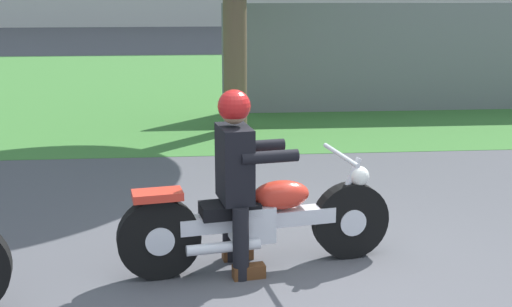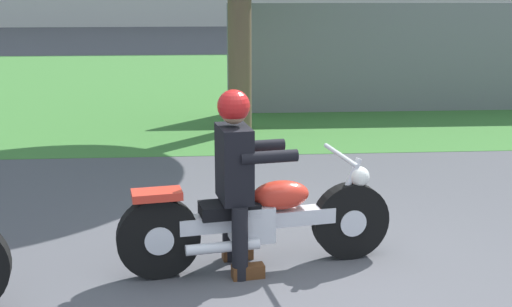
# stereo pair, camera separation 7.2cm
# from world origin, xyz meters

# --- Properties ---
(ground) EXTENTS (120.00, 120.00, 0.00)m
(ground) POSITION_xyz_m (0.00, 0.00, 0.00)
(ground) COLOR #4C4C51
(grass_verge) EXTENTS (60.00, 12.00, 0.01)m
(grass_verge) POSITION_xyz_m (0.00, 9.95, 0.00)
(grass_verge) COLOR #3D7533
(grass_verge) RESTS_ON ground
(motorcycle_lead) EXTENTS (2.11, 0.72, 0.86)m
(motorcycle_lead) POSITION_xyz_m (-0.44, 0.57, 0.38)
(motorcycle_lead) COLOR black
(motorcycle_lead) RESTS_ON ground
(rider_lead) EXTENTS (0.60, 0.52, 1.39)m
(rider_lead) POSITION_xyz_m (-0.61, 0.54, 0.81)
(rider_lead) COLOR black
(rider_lead) RESTS_ON ground
(fence_segment) EXTENTS (7.00, 0.06, 1.80)m
(fence_segment) POSITION_xyz_m (2.99, 6.74, 0.90)
(fence_segment) COLOR slate
(fence_segment) RESTS_ON ground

